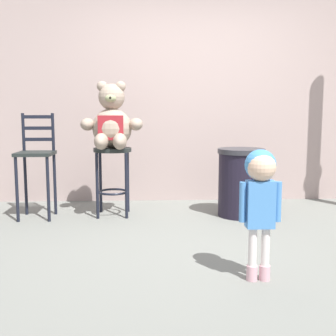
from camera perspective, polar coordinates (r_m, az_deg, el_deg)
The scene contains 7 objects.
ground_plane at distance 3.68m, azimuth 5.86°, elevation -9.97°, with size 24.00×24.00×0.00m, color slate.
building_wall at distance 5.45m, azimuth 3.06°, elevation 12.04°, with size 7.61×0.30×3.06m, color #A7918C.
bar_stool_with_teddy at distance 4.57m, azimuth -7.37°, elevation 0.13°, with size 0.40×0.40×0.72m.
teddy_bear at distance 4.50m, azimuth -7.51°, elevation 5.92°, with size 0.64×0.58×0.69m.
child_walking at distance 2.81m, azimuth 12.21°, elevation -2.39°, with size 0.27×0.22×0.86m.
trash_bin at distance 4.59m, azimuth 9.65°, elevation -1.88°, with size 0.50×0.50×0.72m.
bar_chair_empty at distance 4.63m, azimuth -17.16°, elevation 1.12°, with size 0.36×0.36×1.09m.
Camera 1 is at (-0.52, -3.47, 1.10)m, focal length 45.75 mm.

